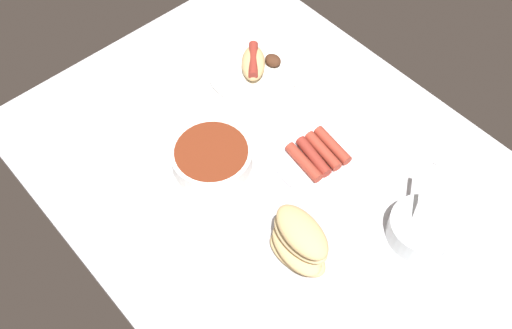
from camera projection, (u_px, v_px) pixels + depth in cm
name	position (u px, v px, depth cm)	size (l,w,h in cm)	color
ground_plane	(277.00, 176.00, 131.48)	(120.00, 90.00, 3.00)	#B2B2B7
bread_stack	(299.00, 243.00, 112.27)	(14.80, 9.37, 14.40)	#DBB77A
bowl_coleslaw	(421.00, 228.00, 118.85)	(13.61, 13.65, 14.95)	silver
plate_hotdog_assembled	(254.00, 67.00, 146.43)	(23.58, 23.58, 5.61)	white
plate_sausages	(318.00, 156.00, 131.31)	(20.34, 20.34, 3.52)	white
bowl_chili	(212.00, 157.00, 129.42)	(18.52, 18.52, 4.97)	white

